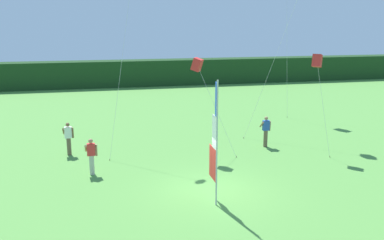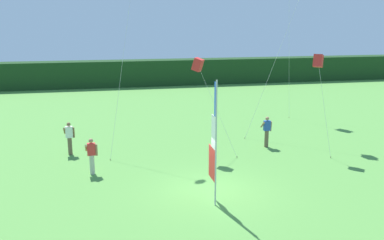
{
  "view_description": "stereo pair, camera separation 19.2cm",
  "coord_description": "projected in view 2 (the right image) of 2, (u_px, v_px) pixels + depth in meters",
  "views": [
    {
      "loc": [
        -4.39,
        -15.74,
        6.83
      ],
      "look_at": [
        -0.37,
        2.1,
        2.56
      ],
      "focal_mm": 40.16,
      "sensor_mm": 36.0,
      "label": 1
    },
    {
      "loc": [
        -4.21,
        -15.78,
        6.83
      ],
      "look_at": [
        -0.37,
        2.1,
        2.56
      ],
      "focal_mm": 40.16,
      "sensor_mm": 36.0,
      "label": 2
    }
  ],
  "objects": [
    {
      "name": "person_mid_field",
      "position": [
        92.0,
        155.0,
        19.31
      ],
      "size": [
        0.55,
        0.48,
        1.67
      ],
      "color": "#B7B2A3",
      "rests_on": "ground"
    },
    {
      "name": "kite_red_box_0",
      "position": [
        198.0,
        65.0,
        21.67
      ],
      "size": [
        2.13,
        1.68,
        4.99
      ],
      "color": "brown",
      "rests_on": "ground"
    },
    {
      "name": "distant_treeline",
      "position": [
        141.0,
        73.0,
        45.48
      ],
      "size": [
        80.0,
        2.4,
        2.69
      ],
      "primitive_type": "cube",
      "color": "#193819",
      "rests_on": "ground"
    },
    {
      "name": "person_far_left",
      "position": [
        267.0,
        131.0,
        23.47
      ],
      "size": [
        0.55,
        0.48,
        1.7
      ],
      "color": "brown",
      "rests_on": "ground"
    },
    {
      "name": "banner_flag",
      "position": [
        214.0,
        145.0,
        16.0
      ],
      "size": [
        0.06,
        1.03,
        4.76
      ],
      "color": "#B7B7BC",
      "rests_on": "ground"
    },
    {
      "name": "ground_plane",
      "position": [
        212.0,
        192.0,
        17.44
      ],
      "size": [
        120.0,
        120.0,
        0.0
      ],
      "primitive_type": "plane",
      "color": "#518E3D"
    },
    {
      "name": "kite_red_box_1",
      "position": [
        318.0,
        61.0,
        21.68
      ],
      "size": [
        0.78,
        1.5,
        5.17
      ],
      "color": "brown",
      "rests_on": "ground"
    },
    {
      "name": "person_near_banner",
      "position": [
        69.0,
        137.0,
        22.13
      ],
      "size": [
        0.55,
        0.48,
        1.71
      ],
      "color": "brown",
      "rests_on": "ground"
    }
  ]
}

